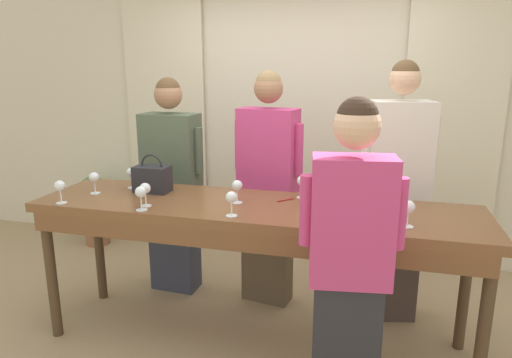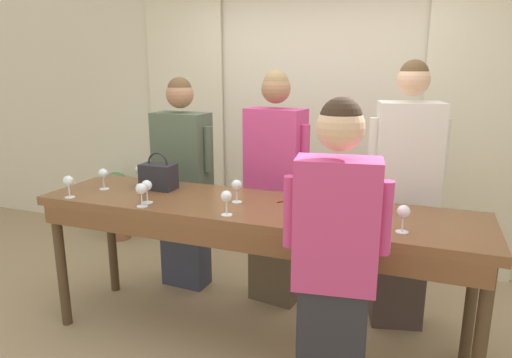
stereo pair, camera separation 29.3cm
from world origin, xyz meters
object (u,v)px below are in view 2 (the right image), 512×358
at_px(tasting_bar, 251,220).
at_px(wine_glass_front_right, 103,174).
at_px(wine_glass_front_left, 334,188).
at_px(handbag, 158,176).
at_px(wine_glass_front_mid, 403,213).
at_px(wine_glass_center_mid, 367,208).
at_px(guest_pink_top, 275,187).
at_px(wine_glass_center_right, 140,170).
at_px(wine_glass_back_mid, 68,182).
at_px(wine_glass_by_bottle, 226,197).
at_px(host_pouring, 334,266).
at_px(wine_glass_back_right, 141,190).
at_px(guest_olive_jacket, 183,183).
at_px(wine_glass_back_left, 304,183).
at_px(potted_plant, 117,201).
at_px(guest_cream_sweater, 404,197).
at_px(wine_glass_near_host, 237,186).
at_px(wine_glass_center_left, 147,187).
at_px(wine_bottle, 328,199).

height_order(tasting_bar, wine_glass_front_right, wine_glass_front_right).
bearing_deg(wine_glass_front_left, handbag, -176.90).
bearing_deg(wine_glass_front_mid, wine_glass_center_mid, 174.13).
relative_size(wine_glass_front_left, wine_glass_front_right, 1.00).
height_order(wine_glass_center_mid, guest_pink_top, guest_pink_top).
height_order(wine_glass_center_right, wine_glass_back_mid, same).
bearing_deg(wine_glass_by_bottle, host_pouring, -23.59).
xyz_separation_m(handbag, wine_glass_front_mid, (1.69, -0.30, 0.01)).
bearing_deg(handbag, wine_glass_back_right, -71.88).
distance_m(handbag, wine_glass_center_mid, 1.52).
bearing_deg(guest_olive_jacket, wine_glass_front_mid, -23.93).
relative_size(wine_glass_back_left, guest_pink_top, 0.08).
distance_m(wine_glass_front_left, wine_glass_by_bottle, 0.70).
relative_size(wine_glass_front_right, wine_glass_back_left, 1.00).
distance_m(guest_olive_jacket, potted_plant, 1.48).
xyz_separation_m(wine_glass_by_bottle, guest_olive_jacket, (-0.78, 0.85, -0.19)).
height_order(handbag, guest_cream_sweater, guest_cream_sweater).
relative_size(wine_glass_back_left, guest_cream_sweater, 0.08).
xyz_separation_m(handbag, guest_olive_jacket, (-0.08, 0.49, -0.18)).
distance_m(wine_glass_near_host, guest_olive_jacket, 0.96).
relative_size(handbag, wine_glass_front_left, 1.79).
xyz_separation_m(wine_glass_back_left, wine_glass_near_host, (-0.38, -0.23, 0.00)).
bearing_deg(wine_glass_back_right, potted_plant, 132.34).
height_order(wine_glass_back_left, guest_olive_jacket, guest_olive_jacket).
bearing_deg(wine_glass_front_right, wine_glass_center_right, 48.75).
height_order(wine_glass_front_left, host_pouring, host_pouring).
xyz_separation_m(tasting_bar, wine_glass_center_left, (-0.64, -0.18, 0.20)).
xyz_separation_m(wine_glass_near_host, host_pouring, (0.75, -0.57, -0.19)).
relative_size(wine_glass_center_left, wine_glass_near_host, 1.00).
bearing_deg(wine_glass_back_mid, host_pouring, -8.48).
distance_m(guest_olive_jacket, guest_cream_sweater, 1.74).
distance_m(tasting_bar, wine_glass_back_right, 0.71).
relative_size(wine_bottle, guest_cream_sweater, 0.17).
height_order(wine_glass_back_left, wine_glass_back_mid, same).
bearing_deg(wine_glass_front_right, guest_pink_top, 30.38).
xyz_separation_m(wine_bottle, guest_cream_sweater, (0.38, 0.71, -0.14)).
distance_m(handbag, wine_glass_back_left, 1.04).
bearing_deg(wine_glass_back_mid, wine_glass_front_right, 73.46).
height_order(tasting_bar, wine_glass_center_mid, wine_glass_center_mid).
height_order(guest_cream_sweater, potted_plant, guest_cream_sweater).
xyz_separation_m(wine_glass_back_right, potted_plant, (-1.43, 1.57, -0.67)).
xyz_separation_m(tasting_bar, potted_plant, (-2.06, 1.31, -0.47)).
distance_m(wine_glass_back_left, wine_glass_back_mid, 1.56).
relative_size(wine_glass_front_right, host_pouring, 0.09).
height_order(wine_glass_front_mid, wine_glass_back_mid, same).
relative_size(wine_glass_near_host, guest_olive_jacket, 0.09).
height_order(wine_glass_front_mid, wine_glass_back_right, same).
relative_size(wine_glass_back_mid, guest_pink_top, 0.08).
height_order(wine_glass_back_mid, guest_pink_top, guest_pink_top).
bearing_deg(wine_glass_back_mid, wine_glass_front_left, 15.57).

